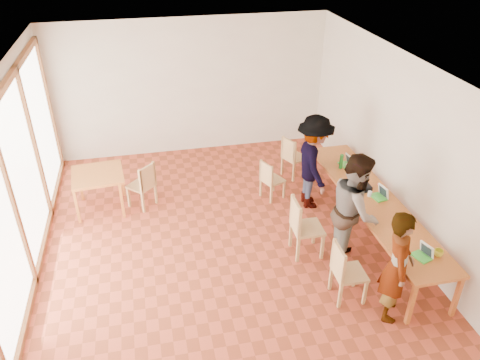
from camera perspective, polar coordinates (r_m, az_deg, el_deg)
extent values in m
plane|color=#B0442A|center=(7.73, -1.72, -9.27)|extent=(8.00, 8.00, 0.00)
cube|color=silver|center=(10.49, -6.00, 11.17)|extent=(6.00, 0.10, 3.00)
cube|color=silver|center=(7.90, 20.03, 2.67)|extent=(0.10, 8.00, 3.00)
cube|color=white|center=(7.06, -26.27, -2.21)|extent=(0.10, 8.00, 3.00)
cube|color=white|center=(6.25, -2.16, 12.53)|extent=(6.00, 8.00, 0.04)
cube|color=#C9632C|center=(8.05, 15.92, -2.41)|extent=(0.80, 4.00, 0.05)
cube|color=#C9632C|center=(6.85, 20.14, -14.05)|extent=(0.06, 0.06, 0.70)
cube|color=#C9632C|center=(9.62, 8.77, 1.58)|extent=(0.06, 0.06, 0.70)
cube|color=#C9632C|center=(7.19, 24.90, -12.77)|extent=(0.06, 0.06, 0.70)
cube|color=#C9632C|center=(9.86, 12.48, 1.96)|extent=(0.06, 0.06, 0.70)
cube|color=#C9632C|center=(8.86, -17.00, 0.61)|extent=(0.90, 0.90, 0.05)
cube|color=#C9632C|center=(8.77, -19.27, -3.04)|extent=(0.05, 0.05, 0.70)
cube|color=#C9632C|center=(9.43, -18.90, -0.47)|extent=(0.05, 0.05, 0.70)
cube|color=#C9632C|center=(8.68, -14.20, -2.51)|extent=(0.05, 0.05, 0.70)
cube|color=#C9632C|center=(9.35, -14.19, 0.04)|extent=(0.05, 0.05, 0.70)
cube|color=tan|center=(6.93, 13.20, -10.99)|extent=(0.45, 0.45, 0.04)
cube|color=tan|center=(6.70, 11.88, -9.67)|extent=(0.05, 0.44, 0.46)
cube|color=tan|center=(7.60, 8.22, -5.83)|extent=(0.48, 0.48, 0.04)
cube|color=tan|center=(7.38, 6.79, -4.35)|extent=(0.06, 0.47, 0.49)
cube|color=tan|center=(9.01, 4.02, -0.01)|extent=(0.49, 0.49, 0.04)
cube|color=tan|center=(8.81, 3.22, 0.86)|extent=(0.18, 0.36, 0.39)
cube|color=tan|center=(9.78, 6.69, 2.76)|extent=(0.55, 0.55, 0.04)
cube|color=tan|center=(9.56, 5.95, 3.71)|extent=(0.21, 0.39, 0.43)
cube|color=tan|center=(8.92, -11.96, -0.66)|extent=(0.59, 0.59, 0.04)
cube|color=tan|center=(8.68, -11.21, 0.34)|extent=(0.32, 0.33, 0.44)
imported|color=gray|center=(6.60, 18.61, -9.94)|extent=(0.62, 0.72, 1.68)
imported|color=gray|center=(7.31, 13.80, -3.63)|extent=(1.02, 1.13, 1.90)
imported|color=gray|center=(8.62, 8.94, 2.14)|extent=(0.77, 1.22, 1.81)
cube|color=green|center=(6.99, 21.21, -8.72)|extent=(0.24, 0.29, 0.03)
cube|color=white|center=(7.00, 21.83, -7.89)|extent=(0.13, 0.24, 0.21)
cube|color=green|center=(8.09, 16.49, -2.03)|extent=(0.23, 0.29, 0.03)
cube|color=white|center=(8.09, 17.10, -1.33)|extent=(0.12, 0.25, 0.21)
cube|color=green|center=(8.94, 12.66, 1.83)|extent=(0.21, 0.27, 0.03)
cube|color=white|center=(8.95, 13.20, 2.42)|extent=(0.10, 0.23, 0.20)
imported|color=yellow|center=(7.09, 23.04, -8.18)|extent=(0.16, 0.16, 0.10)
cylinder|color=#1C6A23|center=(8.77, 12.24, 2.22)|extent=(0.07, 0.07, 0.28)
cylinder|color=silver|center=(8.08, 15.54, -1.64)|extent=(0.07, 0.07, 0.09)
cylinder|color=white|center=(8.89, 13.01, 1.72)|extent=(0.08, 0.08, 0.06)
cube|color=#F54872|center=(8.45, 16.68, -0.63)|extent=(0.05, 0.10, 0.01)
cube|color=black|center=(8.26, 14.97, -0.79)|extent=(0.16, 0.26, 0.09)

